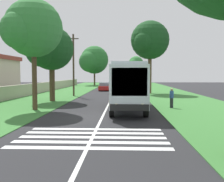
{
  "coord_description": "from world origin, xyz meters",
  "views": [
    {
      "loc": [
        -17.78,
        -1.41,
        2.91
      ],
      "look_at": [
        2.96,
        -0.54,
        1.6
      ],
      "focal_mm": 42.42,
      "sensor_mm": 36.0,
      "label": 1
    }
  ],
  "objects_px": {
    "trailing_car_0": "(125,89)",
    "roadside_tree_left_2": "(93,61)",
    "utility_pole": "(73,64)",
    "roadside_tree_right_0": "(136,64)",
    "coach_bus": "(128,84)",
    "roadside_tree_left_0": "(50,50)",
    "roadside_tree_left_1": "(32,30)",
    "roadside_tree_right_2": "(149,41)",
    "pedestrian": "(172,98)",
    "trailing_car_1": "(104,87)"
  },
  "relations": [
    {
      "from": "trailing_car_0",
      "to": "roadside_tree_left_2",
      "type": "height_order",
      "value": "roadside_tree_left_2"
    },
    {
      "from": "roadside_tree_left_2",
      "to": "utility_pole",
      "type": "bearing_deg",
      "value": -177.92
    },
    {
      "from": "trailing_car_0",
      "to": "roadside_tree_right_0",
      "type": "bearing_deg",
      "value": -4.87
    },
    {
      "from": "coach_bus",
      "to": "roadside_tree_right_0",
      "type": "height_order",
      "value": "roadside_tree_right_0"
    },
    {
      "from": "coach_bus",
      "to": "utility_pole",
      "type": "height_order",
      "value": "utility_pole"
    },
    {
      "from": "roadside_tree_left_0",
      "to": "roadside_tree_left_1",
      "type": "bearing_deg",
      "value": -176.07
    },
    {
      "from": "roadside_tree_left_0",
      "to": "roadside_tree_right_2",
      "type": "bearing_deg",
      "value": -43.27
    },
    {
      "from": "roadside_tree_left_0",
      "to": "roadside_tree_right_0",
      "type": "xyz_separation_m",
      "value": [
        52.64,
        -11.54,
        0.52
      ]
    },
    {
      "from": "roadside_tree_left_0",
      "to": "pedestrian",
      "type": "bearing_deg",
      "value": -114.18
    },
    {
      "from": "roadside_tree_left_2",
      "to": "roadside_tree_right_2",
      "type": "distance_m",
      "value": 31.84
    },
    {
      "from": "trailing_car_0",
      "to": "roadside_tree_left_0",
      "type": "height_order",
      "value": "roadside_tree_left_0"
    },
    {
      "from": "trailing_car_0",
      "to": "roadside_tree_left_1",
      "type": "xyz_separation_m",
      "value": [
        -19.62,
        7.67,
        5.82
      ]
    },
    {
      "from": "coach_bus",
      "to": "roadside_tree_left_2",
      "type": "xyz_separation_m",
      "value": [
        48.28,
        8.25,
        4.39
      ]
    },
    {
      "from": "roadside_tree_left_2",
      "to": "utility_pole",
      "type": "height_order",
      "value": "roadside_tree_left_2"
    },
    {
      "from": "roadside_tree_left_2",
      "to": "roadside_tree_right_0",
      "type": "bearing_deg",
      "value": -47.51
    },
    {
      "from": "coach_bus",
      "to": "roadside_tree_left_2",
      "type": "distance_m",
      "value": 49.18
    },
    {
      "from": "utility_pole",
      "to": "pedestrian",
      "type": "height_order",
      "value": "utility_pole"
    },
    {
      "from": "roadside_tree_left_2",
      "to": "pedestrian",
      "type": "relative_size",
      "value": 6.16
    },
    {
      "from": "trailing_car_0",
      "to": "roadside_tree_left_0",
      "type": "xyz_separation_m",
      "value": [
        -12.7,
        8.14,
        4.86
      ]
    },
    {
      "from": "roadside_tree_right_0",
      "to": "trailing_car_1",
      "type": "bearing_deg",
      "value": 168.1
    },
    {
      "from": "roadside_tree_left_1",
      "to": "utility_pole",
      "type": "relative_size",
      "value": 1.09
    },
    {
      "from": "trailing_car_1",
      "to": "roadside_tree_left_0",
      "type": "relative_size",
      "value": 0.54
    },
    {
      "from": "trailing_car_1",
      "to": "roadside_tree_right_0",
      "type": "relative_size",
      "value": 0.51
    },
    {
      "from": "trailing_car_0",
      "to": "roadside_tree_left_2",
      "type": "xyz_separation_m",
      "value": [
        29.29,
        8.22,
        5.87
      ]
    },
    {
      "from": "coach_bus",
      "to": "roadside_tree_left_1",
      "type": "bearing_deg",
      "value": 94.65
    },
    {
      "from": "roadside_tree_right_0",
      "to": "roadside_tree_right_2",
      "type": "height_order",
      "value": "roadside_tree_right_2"
    },
    {
      "from": "roadside_tree_left_0",
      "to": "utility_pole",
      "type": "bearing_deg",
      "value": -9.77
    },
    {
      "from": "trailing_car_1",
      "to": "pedestrian",
      "type": "bearing_deg",
      "value": -162.77
    },
    {
      "from": "coach_bus",
      "to": "trailing_car_1",
      "type": "relative_size",
      "value": 2.6
    },
    {
      "from": "roadside_tree_left_2",
      "to": "roadside_tree_left_1",
      "type": "bearing_deg",
      "value": -179.35
    },
    {
      "from": "roadside_tree_right_2",
      "to": "utility_pole",
      "type": "relative_size",
      "value": 1.34
    },
    {
      "from": "trailing_car_0",
      "to": "trailing_car_1",
      "type": "distance_m",
      "value": 7.2
    },
    {
      "from": "trailing_car_1",
      "to": "roadside_tree_left_0",
      "type": "distance_m",
      "value": 19.98
    },
    {
      "from": "roadside_tree_left_0",
      "to": "roadside_tree_left_2",
      "type": "height_order",
      "value": "roadside_tree_left_2"
    },
    {
      "from": "trailing_car_1",
      "to": "utility_pole",
      "type": "relative_size",
      "value": 0.53
    },
    {
      "from": "roadside_tree_left_1",
      "to": "utility_pole",
      "type": "distance_m",
      "value": 14.04
    },
    {
      "from": "trailing_car_0",
      "to": "pedestrian",
      "type": "xyz_separation_m",
      "value": [
        -18.06,
        -3.8,
        0.24
      ]
    },
    {
      "from": "trailing_car_0",
      "to": "utility_pole",
      "type": "distance_m",
      "value": 9.73
    },
    {
      "from": "roadside_tree_left_0",
      "to": "roadside_tree_left_2",
      "type": "bearing_deg",
      "value": 0.11
    },
    {
      "from": "trailing_car_0",
      "to": "roadside_tree_right_0",
      "type": "distance_m",
      "value": 40.44
    },
    {
      "from": "trailing_car_0",
      "to": "roadside_tree_left_0",
      "type": "distance_m",
      "value": 15.85
    },
    {
      "from": "utility_pole",
      "to": "roadside_tree_left_1",
      "type": "bearing_deg",
      "value": 177.04
    },
    {
      "from": "coach_bus",
      "to": "utility_pole",
      "type": "relative_size",
      "value": 1.37
    },
    {
      "from": "trailing_car_0",
      "to": "trailing_car_1",
      "type": "xyz_separation_m",
      "value": [
        6.17,
        3.71,
        0.0
      ]
    },
    {
      "from": "roadside_tree_right_0",
      "to": "roadside_tree_right_2",
      "type": "xyz_separation_m",
      "value": [
        -40.19,
        -0.17,
        1.86
      ]
    },
    {
      "from": "utility_pole",
      "to": "pedestrian",
      "type": "distance_m",
      "value": 16.66
    },
    {
      "from": "coach_bus",
      "to": "trailing_car_1",
      "type": "distance_m",
      "value": 25.48
    },
    {
      "from": "roadside_tree_left_1",
      "to": "roadside_tree_right_2",
      "type": "xyz_separation_m",
      "value": [
        19.37,
        -11.24,
        1.41
      ]
    },
    {
      "from": "trailing_car_1",
      "to": "roadside_tree_left_0",
      "type": "height_order",
      "value": "roadside_tree_left_0"
    },
    {
      "from": "roadside_tree_left_2",
      "to": "trailing_car_1",
      "type": "bearing_deg",
      "value": -168.96
    }
  ]
}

